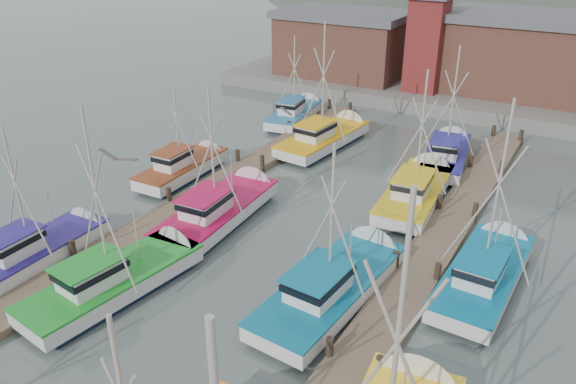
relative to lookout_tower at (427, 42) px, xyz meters
The scene contains 19 objects.
ground 33.52m from the lookout_tower, 86.53° to the right, with size 260.00×260.00×0.00m, color #44524E.
dock_left 29.87m from the lookout_tower, 99.80° to the right, with size 2.30×46.00×1.50m.
dock_right 30.79m from the lookout_tower, 72.73° to the right, with size 2.30×46.00×1.50m.
quay 6.67m from the lookout_tower, 63.43° to the left, with size 44.00×16.00×1.20m, color slate.
shed_left 9.30m from the lookout_tower, 167.47° to the left, with size 12.72×8.48×6.20m.
shed_center 8.99m from the lookout_tower, 26.57° to the left, with size 14.84×9.54×6.90m.
lookout_tower is the anchor object (origin of this frame).
boat_4 35.84m from the lookout_tower, 93.51° to the right, with size 3.87×9.23×9.65m.
boat_5 32.01m from the lookout_tower, 78.34° to the right, with size 3.68×9.82×8.39m.
boat_6 36.77m from the lookout_tower, 101.71° to the right, with size 3.22×8.13×7.82m.
boat_8 28.16m from the lookout_tower, 94.84° to the right, with size 3.54×9.57×8.65m.
boat_9 21.37m from the lookout_tower, 72.31° to the right, with size 3.59×9.40×8.86m.
boat_10 25.76m from the lookout_tower, 108.39° to the right, with size 2.79×7.76×6.69m.
boat_11 29.60m from the lookout_tower, 65.98° to the right, with size 3.93×8.91×9.77m.
boat_12 15.37m from the lookout_tower, 99.89° to the right, with size 3.98×9.62×9.97m.
boat_13 15.35m from the lookout_tower, 64.85° to the right, with size 3.90×8.75×8.89m.
boat_14 13.62m from the lookout_tower, 125.26° to the right, with size 3.60×8.34×7.76m.
gull_near 40.01m from the lookout_tower, 85.12° to the right, with size 1.55×0.63×0.24m.
gull_far 31.11m from the lookout_tower, 82.56° to the right, with size 1.53×0.66×0.24m.
Camera 1 is at (12.93, -16.95, 15.14)m, focal length 35.00 mm.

